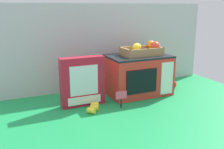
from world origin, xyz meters
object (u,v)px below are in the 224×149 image
food_groups_crate (144,50)px  price_sign (121,97)px  loose_toy_banana (94,108)px  loose_toy_apple (173,84)px  toy_microwave (138,75)px  cookie_set_box (83,82)px

food_groups_crate → price_sign: size_ratio=2.62×
loose_toy_banana → loose_toy_apple: bearing=13.5°
price_sign → loose_toy_apple: 0.54m
toy_microwave → food_groups_crate: 0.17m
food_groups_crate → loose_toy_apple: size_ratio=4.47×
food_groups_crate → loose_toy_apple: bearing=-1.5°
toy_microwave → loose_toy_banana: bearing=-157.1°
loose_toy_banana → toy_microwave: bearing=22.9°
toy_microwave → price_sign: (-0.22, -0.19, -0.06)m
food_groups_crate → price_sign: bearing=-143.1°
food_groups_crate → loose_toy_apple: 0.36m
food_groups_crate → cookie_set_box: (-0.45, -0.06, -0.15)m
food_groups_crate → cookie_set_box: bearing=-172.2°
toy_microwave → cookie_set_box: (-0.41, -0.05, 0.01)m
food_groups_crate → loose_toy_apple: (0.25, -0.01, -0.26)m
price_sign → loose_toy_apple: price_sign is taller
toy_microwave → loose_toy_apple: bearing=0.2°
cookie_set_box → price_sign: cookie_set_box is taller
toy_microwave → food_groups_crate: (0.04, 0.01, 0.16)m
price_sign → loose_toy_banana: 0.17m
toy_microwave → food_groups_crate: food_groups_crate is taller
toy_microwave → price_sign: toy_microwave is taller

